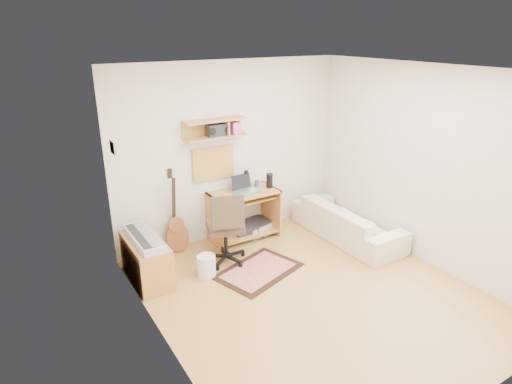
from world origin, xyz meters
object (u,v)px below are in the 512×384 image
desk (244,215)px  sofa (348,216)px  task_chair (225,227)px  cabinet (146,260)px  printer (256,227)px

desk → sofa: desk is taller
desk → task_chair: bearing=-139.4°
cabinet → printer: (1.88, 0.45, -0.19)m
desk → sofa: bearing=-31.5°
desk → task_chair: (-0.57, -0.49, 0.15)m
task_chair → printer: size_ratio=2.16×
cabinet → sofa: 2.99m
task_chair → cabinet: (-1.07, 0.11, -0.25)m
cabinet → printer: size_ratio=1.87×
printer → sofa: sofa is taller
task_chair → sofa: bearing=7.9°
task_chair → printer: bearing=52.0°
printer → sofa: 1.42m
cabinet → sofa: bearing=-8.3°
desk → task_chair: 0.76m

